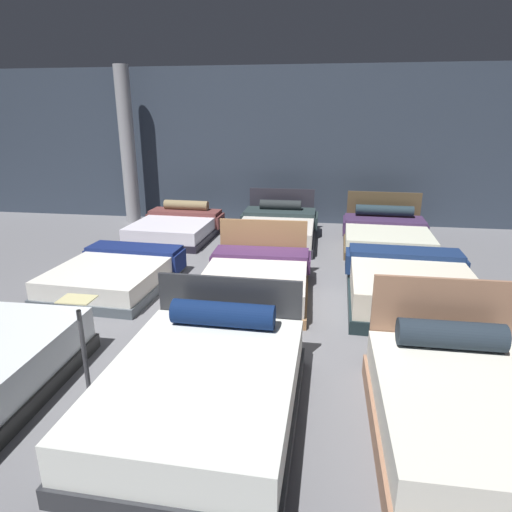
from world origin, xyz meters
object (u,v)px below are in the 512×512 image
Objects in this scene: price_sign at (86,365)px; bed_5 at (410,287)px; bed_6 at (176,228)px; bed_7 at (277,229)px; bed_1 at (203,388)px; bed_3 at (115,274)px; bed_4 at (256,280)px; bed_8 at (386,234)px; support_pillar at (128,147)px; bed_2 at (467,413)px.

bed_5 is at bearing 39.56° from price_sign.
bed_6 is 2.12m from bed_7.
bed_3 is at bearing 129.06° from bed_1.
bed_4 is 3.60m from bed_8.
support_pillar is at bearing 171.04° from bed_8.
bed_7 is (-2.06, 5.55, -0.01)m from bed_2.
bed_5 reaches higher than bed_3.
bed_4 is 3.51m from bed_6.
bed_8 is (2.15, 0.02, -0.03)m from bed_7.
bed_5 is (4.22, -0.04, 0.07)m from bed_3.
bed_6 is (-2.06, 5.48, -0.05)m from bed_1.
bed_2 is 8.88m from support_pillar.
support_pillar reaches higher than bed_4.
bed_4 and bed_8 have the same top height.
bed_1 is 1.00× the size of bed_8.
bed_1 is 1.07× the size of bed_3.
support_pillar reaches higher than bed_8.
support_pillar reaches higher than bed_7.
bed_8 is at bearing 0.41° from bed_7.
bed_6 is 4.27m from bed_8.
bed_8 is at bearing 3.72° from bed_6.
price_sign is (1.03, -2.68, 0.20)m from bed_3.
bed_2 is 1.88× the size of price_sign.
bed_8 is 0.62× the size of support_pillar.
bed_2 is 3.39m from bed_4.
bed_5 is 1.97× the size of price_sign.
bed_4 is 0.91× the size of bed_7.
support_pillar reaches higher than price_sign.
bed_2 is 0.98× the size of bed_4.
price_sign reaches higher than bed_1.
bed_3 is (-4.19, 2.69, -0.07)m from bed_2.
bed_2 is at bearing -88.82° from bed_8.
price_sign is at bearing -66.11° from bed_3.
bed_8 is (4.27, 0.09, 0.00)m from bed_6.
bed_5 is (2.15, 2.64, -0.00)m from bed_1.
bed_7 is at bearing 78.74° from price_sign.
bed_3 is at bearing 147.13° from bed_2.
bed_4 is 0.90× the size of bed_8.
bed_8 is at bearing 36.88° from bed_3.
bed_2 is 0.96× the size of bed_5.
bed_8 is (2.15, 2.88, -0.01)m from bed_4.
bed_4 is at bearing 90.15° from bed_1.
bed_3 is 2.13m from bed_4.
bed_4 is 0.98× the size of bed_6.
bed_3 is 2.80m from bed_6.
bed_2 is at bearing 1.09° from bed_1.
support_pillar is (-1.45, 4.01, 1.56)m from bed_3.
bed_1 reaches higher than bed_8.
bed_1 is 5.99m from bed_8.
support_pillar is at bearing 162.13° from bed_7.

